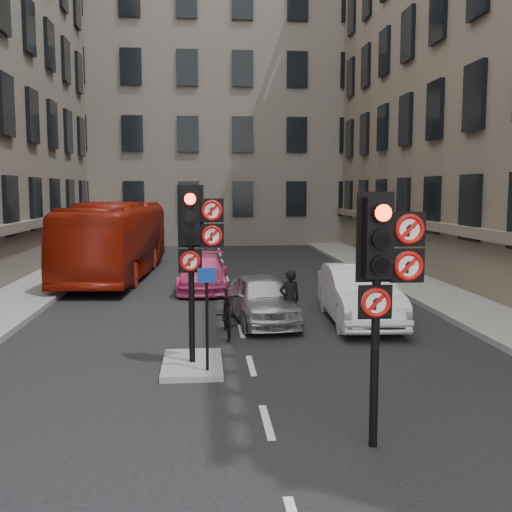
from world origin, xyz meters
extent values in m
plane|color=black|center=(0.00, 0.00, 0.00)|extent=(120.00, 120.00, 0.00)
cube|color=gray|center=(-7.20, 12.00, 0.08)|extent=(3.00, 50.00, 0.16)
cube|color=gray|center=(7.20, 12.00, 0.08)|extent=(3.00, 50.00, 0.16)
cube|color=gray|center=(-1.20, 5.00, 0.06)|extent=(1.20, 2.00, 0.12)
cube|color=slate|center=(0.00, 38.00, 10.00)|extent=(30.00, 14.00, 20.00)
cylinder|color=black|center=(1.40, 1.00, 1.20)|extent=(0.12, 0.12, 2.40)
cube|color=black|center=(1.40, 1.00, 2.95)|extent=(0.36, 0.28, 1.10)
cube|color=black|center=(1.40, 1.13, 2.95)|extent=(0.52, 0.03, 1.25)
cylinder|color=#FF1407|center=(1.40, 0.76, 3.30)|extent=(0.22, 0.01, 0.22)
cylinder|color=black|center=(1.40, 0.76, 2.95)|extent=(0.22, 0.01, 0.22)
cylinder|color=black|center=(1.40, 0.76, 2.60)|extent=(0.22, 0.01, 0.22)
cube|color=black|center=(1.82, 0.98, 3.07)|extent=(0.47, 0.05, 0.47)
cylinder|color=white|center=(1.82, 0.94, 3.07)|extent=(0.41, 0.02, 0.41)
torus|color=#BF0C0A|center=(1.82, 0.93, 3.07)|extent=(0.41, 0.06, 0.41)
cube|color=#BF0C0A|center=(1.82, 0.92, 3.07)|extent=(0.25, 0.01, 0.25)
cube|color=black|center=(1.82, 0.98, 2.57)|extent=(0.47, 0.05, 0.47)
cylinder|color=white|center=(1.82, 0.94, 2.57)|extent=(0.41, 0.02, 0.41)
torus|color=#BF0C0A|center=(1.82, 0.93, 2.57)|extent=(0.41, 0.06, 0.41)
cube|color=#BF0C0A|center=(1.82, 0.92, 2.57)|extent=(0.25, 0.01, 0.25)
cube|color=black|center=(1.38, 0.98, 2.07)|extent=(0.47, 0.05, 0.47)
cylinder|color=white|center=(1.38, 0.94, 2.07)|extent=(0.41, 0.02, 0.41)
torus|color=#BF0C0A|center=(1.38, 0.93, 2.07)|extent=(0.41, 0.06, 0.41)
cube|color=#BF0C0A|center=(1.38, 0.92, 2.07)|extent=(0.25, 0.01, 0.25)
cylinder|color=black|center=(-1.20, 5.00, 1.32)|extent=(0.12, 0.12, 2.40)
cube|color=black|center=(-1.20, 5.00, 3.07)|extent=(0.36, 0.28, 1.10)
cube|color=black|center=(-1.20, 5.13, 3.07)|extent=(0.52, 0.03, 1.25)
cylinder|color=#FF1407|center=(-1.20, 4.75, 3.42)|extent=(0.22, 0.02, 0.22)
cylinder|color=black|center=(-1.20, 4.75, 3.07)|extent=(0.22, 0.02, 0.22)
cylinder|color=black|center=(-1.20, 4.75, 2.72)|extent=(0.22, 0.02, 0.22)
cube|color=black|center=(-0.78, 4.98, 3.19)|extent=(0.47, 0.05, 0.47)
cylinder|color=white|center=(-0.78, 4.94, 3.19)|extent=(0.41, 0.02, 0.41)
torus|color=#BF0C0A|center=(-0.78, 4.92, 3.19)|extent=(0.41, 0.06, 0.41)
cube|color=#BF0C0A|center=(-0.78, 4.92, 3.19)|extent=(0.25, 0.02, 0.25)
cube|color=black|center=(-0.78, 4.98, 2.69)|extent=(0.47, 0.05, 0.47)
cylinder|color=white|center=(-0.78, 4.94, 2.69)|extent=(0.41, 0.02, 0.41)
torus|color=#BF0C0A|center=(-0.78, 4.92, 2.69)|extent=(0.41, 0.06, 0.41)
cube|color=#BF0C0A|center=(-0.78, 4.92, 2.69)|extent=(0.25, 0.02, 0.25)
cube|color=black|center=(-1.22, 4.98, 2.19)|extent=(0.47, 0.05, 0.47)
cylinder|color=white|center=(-1.22, 4.94, 2.19)|extent=(0.41, 0.02, 0.41)
torus|color=#BF0C0A|center=(-1.22, 4.92, 2.19)|extent=(0.41, 0.06, 0.41)
cube|color=#BF0C0A|center=(-1.22, 4.92, 2.19)|extent=(0.25, 0.02, 0.25)
imported|color=#9A9BA1|center=(0.63, 8.94, 0.66)|extent=(1.93, 4.00, 1.32)
imported|color=silver|center=(3.25, 8.75, 0.77)|extent=(1.87, 4.76, 1.54)
imported|color=#CF3C7A|center=(-0.97, 14.36, 0.62)|extent=(1.87, 4.34, 1.24)
imported|color=maroon|center=(-4.50, 18.00, 1.55)|extent=(3.24, 11.23, 3.09)
imported|color=black|center=(-0.39, 7.59, 0.57)|extent=(0.60, 1.92, 1.14)
imported|color=black|center=(1.25, 8.09, 0.78)|extent=(0.64, 0.50, 1.57)
cylinder|color=black|center=(-0.90, 4.39, 1.10)|extent=(0.06, 0.06, 1.96)
cube|color=navy|center=(-0.90, 4.34, 1.98)|extent=(0.34, 0.04, 0.27)
camera|label=1|loc=(-0.97, -6.92, 3.61)|focal=42.00mm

